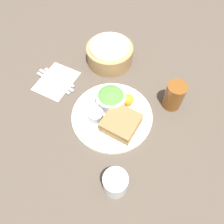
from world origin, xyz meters
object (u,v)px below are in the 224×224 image
Objects in this scene: water_glass at (115,183)px; knife at (56,80)px; salad_bowl at (111,98)px; spoon at (59,78)px; sandwich at (121,123)px; drink_glass at (174,96)px; dressing_cup at (96,115)px; bread_basket at (110,53)px; plate at (112,116)px; fork at (53,83)px.

knife is at bearing 146.89° from water_glass.
spoon is (-0.26, 0.02, -0.04)m from salad_bowl.
drink_glass reaches higher than sandwich.
sandwich is at bearing 111.53° from water_glass.
dressing_cup is 0.29× the size of bread_basket.
bread_basket reaches higher than knife.
sandwich is 0.75× the size of spoon.
water_glass is (0.16, -0.27, 0.00)m from salad_bowl.
knife is (-0.14, -0.21, -0.04)m from bread_basket.
spoon is (-0.29, 0.06, -0.00)m from plate.
drink_glass is 0.34m from bread_basket.
drink_glass is 0.39m from water_glass.
spoon is at bearing 145.03° from water_glass.
bread_basket is 0.26m from knife.
water_glass is at bearing -60.40° from plate.
sandwich is 0.35m from fork.
knife is at bearing 160.59° from dressing_cup.
salad_bowl is 0.27m from fork.
water_glass is (0.42, -0.25, 0.04)m from fork.
water_glass is at bearing 154.26° from spoon.
drink_glass reaches higher than fork.
water_glass is at bearing 156.12° from knife.
water_glass reaches higher than spoon.
drink_glass is at bearing -16.93° from bread_basket.
fork is (-0.15, -0.23, -0.04)m from bread_basket.
fork is at bearing 170.75° from sandwich.
dressing_cup is (-0.02, -0.09, -0.01)m from salad_bowl.
water_glass is (0.18, -0.19, 0.01)m from dressing_cup.
drink_glass is (0.18, 0.16, 0.05)m from plate.
sandwich reaches higher than dressing_cup.
plate is 0.07m from salad_bowl.
dressing_cup is at bearing -139.06° from drink_glass.
bread_basket is (-0.14, 0.26, 0.04)m from plate.
dressing_cup is at bearing -173.20° from sandwich.
spoon is at bearing -126.36° from bread_basket.
drink_glass is at bearing -159.33° from spoon.
drink_glass is (0.13, 0.19, 0.02)m from sandwich.
plate is 0.26m from water_glass.
bread_basket reaches higher than plate.
fork is 0.02m from knife.
dressing_cup reaches higher than plate.
dressing_cup is 0.30× the size of knife.
water_glass is at bearing -97.56° from drink_glass.
drink_glass reaches higher than dressing_cup.
dressing_cup is 0.31× the size of fork.
bread_basket is at bearing 124.39° from sandwich.
plate is 0.24m from drink_glass.
salad_bowl is 0.24m from drink_glass.
spoon is at bearing -168.57° from drink_glass.
bread_basket is (-0.11, 0.21, -0.00)m from salad_bowl.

